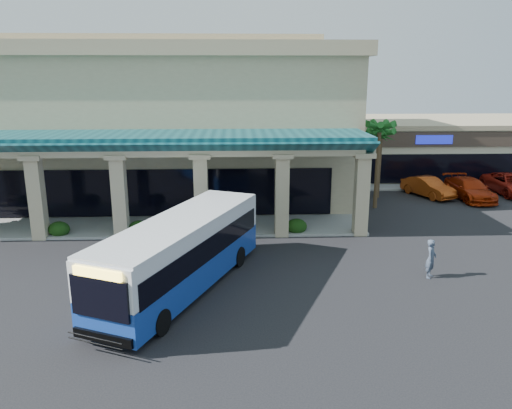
{
  "coord_description": "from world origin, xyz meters",
  "views": [
    {
      "loc": [
        -1.08,
        -21.83,
        8.97
      ],
      "look_at": [
        -0.01,
        3.87,
        2.2
      ],
      "focal_mm": 35.0,
      "sensor_mm": 36.0,
      "label": 1
    }
  ],
  "objects_px": {
    "car_white": "(428,187)",
    "car_red": "(469,189)",
    "pedestrian": "(431,259)",
    "car_gray": "(511,184)",
    "transit_bus": "(182,255)"
  },
  "relations": [
    {
      "from": "pedestrian",
      "to": "car_white",
      "type": "bearing_deg",
      "value": 13.77
    },
    {
      "from": "transit_bus",
      "to": "car_red",
      "type": "height_order",
      "value": "transit_bus"
    },
    {
      "from": "pedestrian",
      "to": "car_white",
      "type": "distance_m",
      "value": 16.19
    },
    {
      "from": "transit_bus",
      "to": "car_gray",
      "type": "bearing_deg",
      "value": 58.81
    },
    {
      "from": "car_white",
      "to": "car_gray",
      "type": "bearing_deg",
      "value": -19.17
    },
    {
      "from": "pedestrian",
      "to": "car_gray",
      "type": "xyz_separation_m",
      "value": [
        12.32,
        15.64,
        -0.12
      ]
    },
    {
      "from": "pedestrian",
      "to": "car_gray",
      "type": "height_order",
      "value": "pedestrian"
    },
    {
      "from": "car_red",
      "to": "car_gray",
      "type": "relative_size",
      "value": 0.95
    },
    {
      "from": "transit_bus",
      "to": "pedestrian",
      "type": "xyz_separation_m",
      "value": [
        11.05,
        0.85,
        -0.67
      ]
    },
    {
      "from": "pedestrian",
      "to": "car_gray",
      "type": "bearing_deg",
      "value": -4.0
    },
    {
      "from": "car_white",
      "to": "car_red",
      "type": "distance_m",
      "value": 2.89
    },
    {
      "from": "car_white",
      "to": "transit_bus",
      "type": "bearing_deg",
      "value": -159.42
    },
    {
      "from": "car_white",
      "to": "car_red",
      "type": "xyz_separation_m",
      "value": [
        2.73,
        -0.94,
        0.04
      ]
    },
    {
      "from": "transit_bus",
      "to": "car_white",
      "type": "distance_m",
      "value": 23.16
    },
    {
      "from": "pedestrian",
      "to": "car_gray",
      "type": "distance_m",
      "value": 19.91
    }
  ]
}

